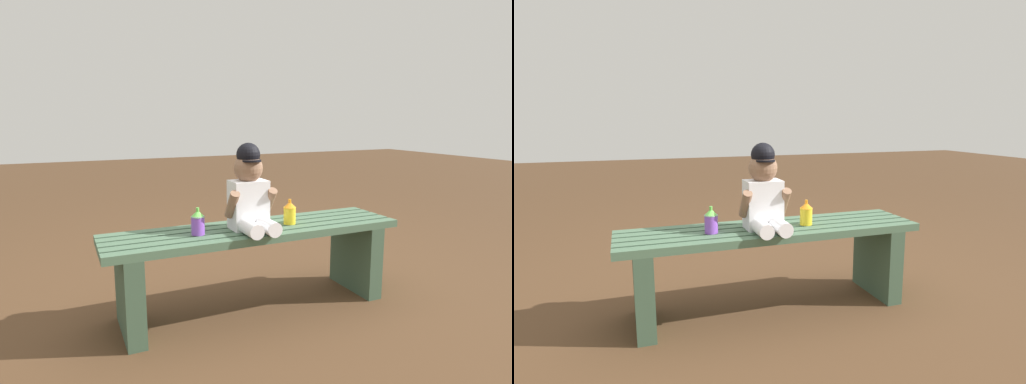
% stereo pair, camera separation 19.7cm
% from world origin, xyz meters
% --- Properties ---
extents(ground_plane, '(16.00, 16.00, 0.00)m').
position_xyz_m(ground_plane, '(0.00, 0.00, 0.00)').
color(ground_plane, '#4C331E').
extents(park_bench, '(1.44, 0.35, 0.41)m').
position_xyz_m(park_bench, '(0.00, 0.00, 0.28)').
color(park_bench, '#47664C').
rests_on(park_bench, ground_plane).
extents(child_figure, '(0.23, 0.27, 0.40)m').
position_xyz_m(child_figure, '(-0.04, -0.03, 0.59)').
color(child_figure, white).
rests_on(child_figure, park_bench).
extents(sippy_cup_left, '(0.06, 0.06, 0.12)m').
position_xyz_m(sippy_cup_left, '(-0.29, -0.01, 0.47)').
color(sippy_cup_left, '#8C4CCC').
rests_on(sippy_cup_left, park_bench).
extents(sippy_cup_right, '(0.06, 0.06, 0.12)m').
position_xyz_m(sippy_cup_right, '(0.18, -0.01, 0.47)').
color(sippy_cup_right, yellow).
rests_on(sippy_cup_right, park_bench).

